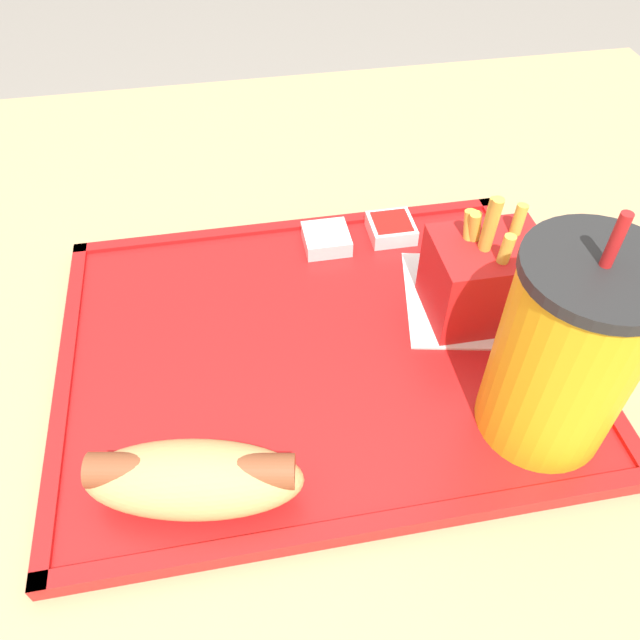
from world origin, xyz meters
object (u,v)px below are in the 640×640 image
object	(u,v)px
soda_cup	(566,352)
fries_carton	(484,277)
hot_dog_far	(193,478)
sauce_cup_ketchup	(391,228)
sauce_cup_mayo	(326,238)

from	to	relation	value
soda_cup	fries_carton	xyz separation A→B (m)	(0.01, -0.11, -0.04)
hot_dog_far	fries_carton	world-z (taller)	fries_carton
soda_cup	sauce_cup_ketchup	xyz separation A→B (m)	(0.05, -0.22, -0.07)
hot_dog_far	sauce_cup_mayo	world-z (taller)	hot_dog_far
fries_carton	hot_dog_far	bearing A→B (deg)	28.88
hot_dog_far	sauce_cup_mayo	distance (m)	0.27
sauce_cup_ketchup	hot_dog_far	bearing A→B (deg)	51.43
soda_cup	sauce_cup_mayo	bearing A→B (deg)	-62.57
soda_cup	fries_carton	distance (m)	0.12
sauce_cup_mayo	sauce_cup_ketchup	size ratio (longest dim) A/B	1.00
soda_cup	sauce_cup_ketchup	bearing A→B (deg)	-77.31
sauce_cup_ketchup	fries_carton	bearing A→B (deg)	111.95
fries_carton	sauce_cup_mayo	xyz separation A→B (m)	(0.11, -0.11, -0.03)
hot_dog_far	sauce_cup_ketchup	world-z (taller)	hot_dog_far
soda_cup	sauce_cup_mayo	world-z (taller)	soda_cup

